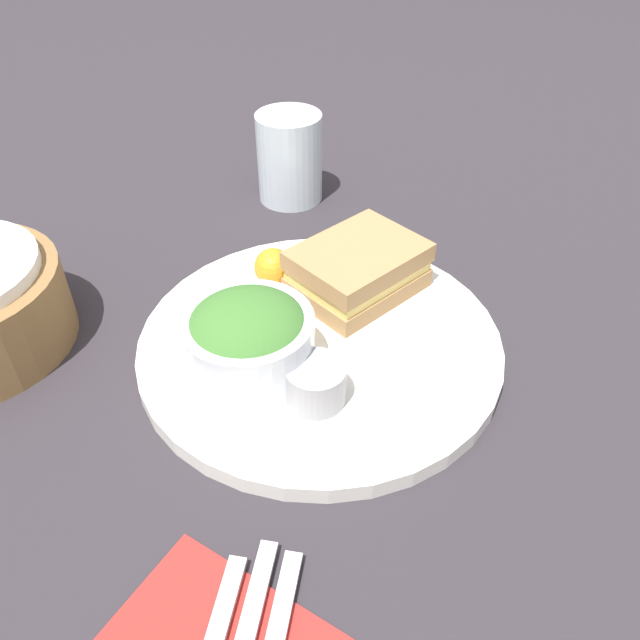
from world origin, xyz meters
The scene contains 7 objects.
ground_plane centered at (0.00, 0.00, 0.00)m, with size 4.00×4.00×0.00m, color #2D282D.
plate centered at (0.00, 0.00, 0.01)m, with size 0.33×0.33×0.02m, color white.
sandwich centered at (0.08, 0.01, 0.04)m, with size 0.14×0.12×0.05m.
salad_bowl centered at (-0.07, 0.03, 0.05)m, with size 0.11×0.11×0.07m.
dressing_cup centered at (-0.07, -0.04, 0.03)m, with size 0.05×0.05×0.03m, color #99999E.
orange_wedge centered at (0.05, 0.08, 0.04)m, with size 0.04×0.04×0.04m, color orange.
drink_glass centered at (0.23, 0.18, 0.05)m, with size 0.08×0.08×0.11m, color silver.
Camera 1 is at (-0.36, -0.22, 0.40)m, focal length 35.00 mm.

